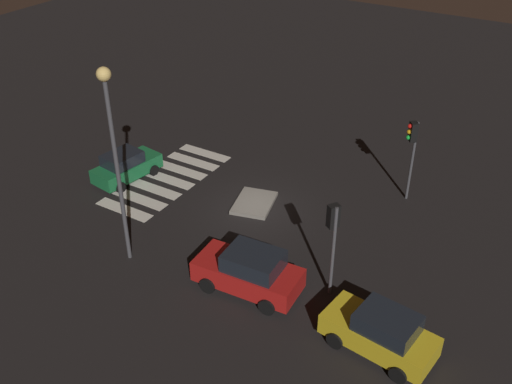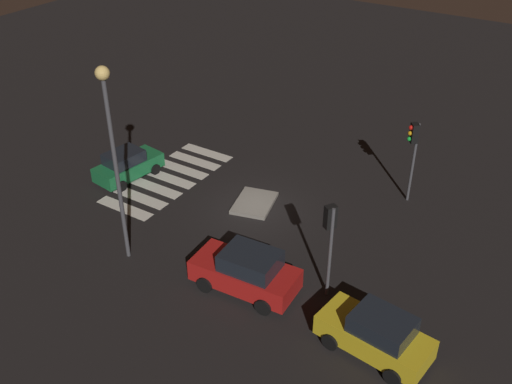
{
  "view_description": "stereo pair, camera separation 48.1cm",
  "coord_description": "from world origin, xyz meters",
  "px_view_note": "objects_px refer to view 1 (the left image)",
  "views": [
    {
      "loc": [
        20.82,
        12.61,
        16.28
      ],
      "look_at": [
        0.0,
        0.0,
        1.0
      ],
      "focal_mm": 41.34,
      "sensor_mm": 36.0,
      "label": 1
    },
    {
      "loc": [
        20.56,
        13.02,
        16.28
      ],
      "look_at": [
        0.0,
        0.0,
        1.0
      ],
      "focal_mm": 41.34,
      "sensor_mm": 36.0,
      "label": 2
    }
  ],
  "objects_px": {
    "car_red": "(249,271)",
    "traffic_light_north": "(333,228)",
    "street_lamp": "(113,138)",
    "traffic_island": "(254,203)",
    "car_yellow": "(381,332)",
    "car_green": "(126,166)",
    "traffic_light_west": "(412,142)"
  },
  "relations": [
    {
      "from": "car_yellow",
      "to": "traffic_light_north",
      "type": "height_order",
      "value": "traffic_light_north"
    },
    {
      "from": "car_green",
      "to": "street_lamp",
      "type": "relative_size",
      "value": 0.44
    },
    {
      "from": "traffic_island",
      "to": "traffic_light_north",
      "type": "relative_size",
      "value": 0.67
    },
    {
      "from": "traffic_island",
      "to": "traffic_light_north",
      "type": "height_order",
      "value": "traffic_light_north"
    },
    {
      "from": "car_red",
      "to": "car_green",
      "type": "relative_size",
      "value": 1.16
    },
    {
      "from": "car_red",
      "to": "street_lamp",
      "type": "distance_m",
      "value": 7.54
    },
    {
      "from": "car_red",
      "to": "traffic_island",
      "type": "bearing_deg",
      "value": -64.02
    },
    {
      "from": "traffic_light_north",
      "to": "traffic_light_west",
      "type": "height_order",
      "value": "traffic_light_west"
    },
    {
      "from": "car_yellow",
      "to": "car_red",
      "type": "bearing_deg",
      "value": 3.49
    },
    {
      "from": "traffic_island",
      "to": "car_yellow",
      "type": "xyz_separation_m",
      "value": [
        5.9,
        8.88,
        0.79
      ]
    },
    {
      "from": "traffic_island",
      "to": "car_yellow",
      "type": "distance_m",
      "value": 10.69
    },
    {
      "from": "traffic_island",
      "to": "traffic_light_west",
      "type": "height_order",
      "value": "traffic_light_west"
    },
    {
      "from": "car_red",
      "to": "street_lamp",
      "type": "xyz_separation_m",
      "value": [
        0.93,
        -5.63,
        4.92
      ]
    },
    {
      "from": "traffic_light_west",
      "to": "street_lamp",
      "type": "bearing_deg",
      "value": 12.58
    },
    {
      "from": "car_green",
      "to": "traffic_light_west",
      "type": "height_order",
      "value": "traffic_light_west"
    },
    {
      "from": "traffic_light_north",
      "to": "car_green",
      "type": "bearing_deg",
      "value": 21.82
    },
    {
      "from": "traffic_island",
      "to": "car_red",
      "type": "relative_size",
      "value": 0.62
    },
    {
      "from": "traffic_island",
      "to": "car_yellow",
      "type": "height_order",
      "value": "car_yellow"
    },
    {
      "from": "car_green",
      "to": "street_lamp",
      "type": "xyz_separation_m",
      "value": [
        5.05,
        4.63,
        5.06
      ]
    },
    {
      "from": "car_yellow",
      "to": "street_lamp",
      "type": "distance_m",
      "value": 12.44
    },
    {
      "from": "car_yellow",
      "to": "traffic_light_west",
      "type": "distance_m",
      "value": 10.94
    },
    {
      "from": "car_yellow",
      "to": "car_green",
      "type": "xyz_separation_m",
      "value": [
        -4.49,
        -16.02,
        -0.08
      ]
    },
    {
      "from": "traffic_island",
      "to": "street_lamp",
      "type": "relative_size",
      "value": 0.32
    },
    {
      "from": "car_red",
      "to": "street_lamp",
      "type": "bearing_deg",
      "value": 5.86
    },
    {
      "from": "traffic_island",
      "to": "traffic_light_north",
      "type": "xyz_separation_m",
      "value": [
        3.94,
        5.93,
        3.07
      ]
    },
    {
      "from": "car_red",
      "to": "traffic_light_north",
      "type": "height_order",
      "value": "traffic_light_north"
    },
    {
      "from": "car_yellow",
      "to": "street_lamp",
      "type": "relative_size",
      "value": 0.49
    },
    {
      "from": "car_red",
      "to": "traffic_light_west",
      "type": "height_order",
      "value": "traffic_light_west"
    },
    {
      "from": "car_red",
      "to": "traffic_light_north",
      "type": "xyz_separation_m",
      "value": [
        -1.59,
        2.8,
        2.22
      ]
    },
    {
      "from": "car_green",
      "to": "traffic_light_west",
      "type": "bearing_deg",
      "value": -58.2
    },
    {
      "from": "car_red",
      "to": "car_yellow",
      "type": "xyz_separation_m",
      "value": [
        0.37,
        5.75,
        -0.06
      ]
    },
    {
      "from": "traffic_light_north",
      "to": "street_lamp",
      "type": "height_order",
      "value": "street_lamp"
    }
  ]
}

